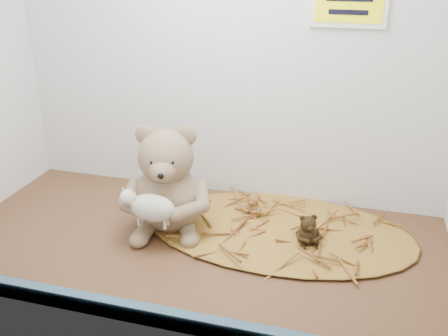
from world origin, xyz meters
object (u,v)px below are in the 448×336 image
(main_teddy, at_px, (167,178))
(toy_lamb, at_px, (152,208))
(mini_teddy_tan, at_px, (253,203))
(mini_teddy_brown, at_px, (308,228))

(main_teddy, height_order, toy_lamb, main_teddy)
(toy_lamb, bearing_deg, main_teddy, 90.00)
(main_teddy, bearing_deg, mini_teddy_tan, 13.18)
(toy_lamb, distance_m, mini_teddy_brown, 0.37)
(main_teddy, distance_m, toy_lamb, 0.10)
(toy_lamb, height_order, mini_teddy_tan, toy_lamb)
(toy_lamb, relative_size, mini_teddy_tan, 2.28)
(mini_teddy_brown, bearing_deg, mini_teddy_tan, 120.68)
(toy_lamb, bearing_deg, mini_teddy_brown, 15.03)
(toy_lamb, xyz_separation_m, mini_teddy_brown, (0.35, 0.09, -0.05))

